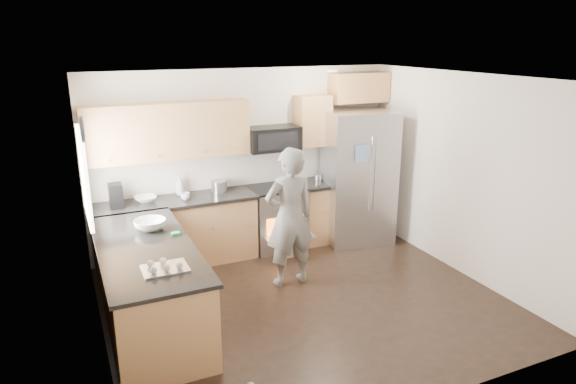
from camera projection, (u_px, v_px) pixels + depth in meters
name	position (u px, v px, depth m)	size (l,w,h in m)	color
ground	(305.00, 302.00, 6.09)	(4.50, 4.50, 0.00)	black
room_shell	(303.00, 165.00, 5.60)	(4.54, 4.04, 2.62)	white
back_cabinet_run	(212.00, 191.00, 7.10)	(4.45, 0.64, 2.50)	#B38647
peninsula	(149.00, 286.00, 5.48)	(0.96, 2.36, 1.04)	#B38647
stove_range	(276.00, 203.00, 7.50)	(0.76, 0.97, 1.79)	#B7B7BC
refrigerator	(358.00, 177.00, 7.69)	(1.09, 0.91, 1.99)	#B7B7BC
person	(289.00, 217.00, 6.31)	(0.64, 0.42, 1.76)	gray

